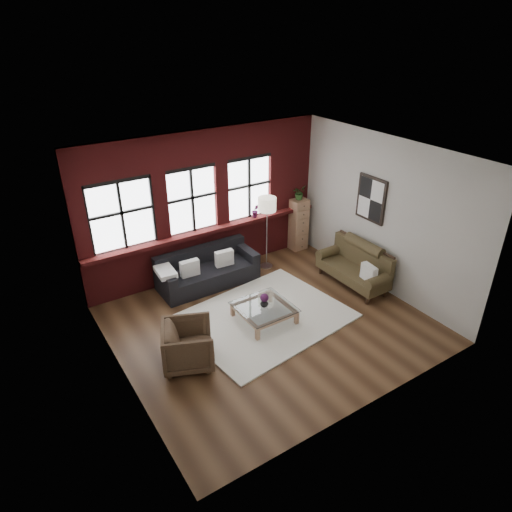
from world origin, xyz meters
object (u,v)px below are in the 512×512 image
vintage_settee (353,266)px  dark_sofa (208,268)px  drawer_chest (298,224)px  coffee_table (264,314)px  floor_lamp (267,230)px  armchair (188,345)px  vase (264,303)px

vintage_settee → dark_sofa: bearing=146.6°
drawer_chest → vintage_settee: bearing=-92.6°
dark_sofa → coffee_table: dark_sofa is taller
coffee_table → floor_lamp: 2.26m
vintage_settee → drawer_chest: bearing=87.4°
dark_sofa → drawer_chest: (2.68, 0.36, 0.26)m
drawer_chest → floor_lamp: (-1.19, -0.40, 0.28)m
vintage_settee → armchair: 4.07m
dark_sofa → coffee_table: size_ratio=2.14×
dark_sofa → coffee_table: bearing=-81.6°
coffee_table → floor_lamp: bearing=54.7°
vintage_settee → floor_lamp: size_ratio=0.92×
armchair → drawer_chest: bearing=-36.3°
armchair → coffee_table: size_ratio=0.84×
armchair → floor_lamp: size_ratio=0.45×
vase → drawer_chest: size_ratio=0.12×
vase → floor_lamp: floor_lamp is taller
armchair → drawer_chest: 4.82m
floor_lamp → coffee_table: bearing=-125.3°
coffee_table → drawer_chest: bearing=41.5°
vintage_settee → armchair: bearing=-174.5°
coffee_table → vase: 0.25m
vase → floor_lamp: 2.19m
armchair → vase: size_ratio=5.17×
armchair → coffee_table: bearing=-56.6°
vase → vintage_settee: bearing=1.8°
armchair → vase: bearing=-56.6°
dark_sofa → vase: dark_sofa is taller
dark_sofa → vintage_settee: size_ratio=1.25×
coffee_table → dark_sofa: bearing=98.4°
vintage_settee → drawer_chest: drawer_chest is taller
armchair → floor_lamp: floor_lamp is taller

